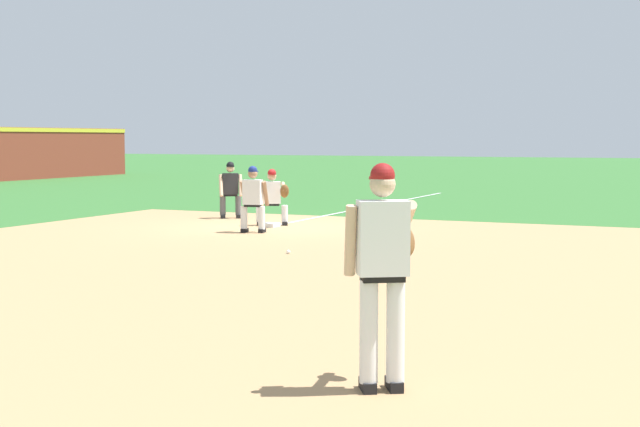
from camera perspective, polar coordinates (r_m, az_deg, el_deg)
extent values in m
plane|color=#336B2D|center=(20.73, -3.24, -0.86)|extent=(160.00, 160.00, 0.00)
cube|color=tan|center=(13.99, -1.37, -3.60)|extent=(18.00, 18.00, 0.01)
cube|color=white|center=(27.12, 3.55, 0.50)|extent=(14.01, 0.10, 0.00)
cube|color=white|center=(20.73, -3.24, -0.74)|extent=(0.38, 0.38, 0.09)
sphere|color=white|center=(15.88, -2.04, -2.47)|extent=(0.07, 0.07, 0.07)
cube|color=black|center=(7.40, 3.07, -10.94)|extent=(0.28, 0.23, 0.09)
cylinder|color=white|center=(7.25, 3.14, -7.56)|extent=(0.15, 0.15, 0.84)
cube|color=black|center=(7.44, 4.77, -10.86)|extent=(0.28, 0.23, 0.09)
cylinder|color=white|center=(7.29, 4.86, -7.50)|extent=(0.15, 0.15, 0.84)
cube|color=black|center=(7.19, 4.02, -4.10)|extent=(0.35, 0.39, 0.06)
cube|color=white|center=(7.15, 4.04, -1.57)|extent=(0.41, 0.47, 0.60)
sphere|color=#DBB28E|center=(7.13, 4.02, 1.89)|extent=(0.21, 0.21, 0.21)
sphere|color=maroon|center=(7.13, 4.03, 2.45)|extent=(0.20, 0.20, 0.20)
cube|color=maroon|center=(7.22, 3.89, 2.28)|extent=(0.18, 0.20, 0.02)
cylinder|color=#DBB28E|center=(7.18, 1.96, -1.73)|extent=(0.21, 0.17, 0.59)
cylinder|color=#DBB28E|center=(7.48, 5.48, -0.57)|extent=(0.50, 0.35, 0.41)
ellipsoid|color=brown|center=(7.57, 5.34, -1.77)|extent=(0.36, 0.33, 0.34)
cube|color=black|center=(21.06, -2.27, -0.65)|extent=(0.28, 0.23, 0.09)
cylinder|color=white|center=(21.08, -2.28, 0.00)|extent=(0.15, 0.15, 0.40)
cube|color=black|center=(21.02, -3.90, -0.66)|extent=(0.28, 0.23, 0.09)
cylinder|color=white|center=(21.04, -3.91, -0.02)|extent=(0.15, 0.15, 0.40)
cube|color=black|center=(21.04, -3.09, 0.59)|extent=(0.35, 0.39, 0.06)
cube|color=white|center=(21.02, -3.10, 1.35)|extent=(0.41, 0.47, 0.52)
sphere|color=tan|center=(20.98, -3.10, 2.41)|extent=(0.21, 0.21, 0.21)
sphere|color=maroon|center=(20.98, -3.10, 2.60)|extent=(0.20, 0.20, 0.20)
cube|color=maroon|center=(20.89, -3.08, 2.52)|extent=(0.18, 0.20, 0.02)
cylinder|color=tan|center=(20.62, -2.33, 1.69)|extent=(0.55, 0.38, 0.24)
cylinder|color=tan|center=(20.91, -3.76, 1.16)|extent=(0.25, 0.20, 0.58)
ellipsoid|color=brown|center=(20.41, -2.28, 1.44)|extent=(0.29, 0.28, 0.35)
cube|color=black|center=(19.56, -4.85, -1.08)|extent=(0.28, 0.16, 0.09)
cylinder|color=white|center=(19.49, -4.89, -0.26)|extent=(0.15, 0.15, 0.50)
cube|color=black|center=(19.44, -3.72, -1.11)|extent=(0.28, 0.16, 0.09)
cylinder|color=white|center=(19.38, -3.76, -0.28)|extent=(0.15, 0.15, 0.50)
cube|color=black|center=(19.41, -4.33, 0.52)|extent=(0.26, 0.37, 0.06)
cube|color=white|center=(19.39, -4.34, 1.38)|extent=(0.31, 0.44, 0.54)
sphere|color=#9E7051|center=(19.39, -4.33, 2.56)|extent=(0.21, 0.21, 0.21)
sphere|color=navy|center=(19.39, -4.33, 2.77)|extent=(0.20, 0.20, 0.20)
cube|color=navy|center=(19.48, -4.25, 2.70)|extent=(0.14, 0.19, 0.02)
cylinder|color=#9E7051|center=(19.61, -4.91, 1.31)|extent=(0.34, 0.15, 0.56)
cylinder|color=#9E7051|center=(19.46, -3.51, 1.30)|extent=(0.34, 0.15, 0.56)
cube|color=black|center=(23.04, -5.24, -0.19)|extent=(0.28, 0.24, 0.09)
cylinder|color=#515154|center=(23.06, -5.25, 0.52)|extent=(0.15, 0.15, 0.50)
cube|color=black|center=(23.01, -6.23, -0.21)|extent=(0.28, 0.24, 0.09)
cylinder|color=#515154|center=(23.03, -6.24, 0.51)|extent=(0.15, 0.15, 0.50)
cube|color=black|center=(23.03, -5.75, 1.19)|extent=(0.36, 0.39, 0.06)
cube|color=#232326|center=(23.01, -5.76, 1.91)|extent=(0.42, 0.47, 0.54)
sphere|color=#DBB28E|center=(22.97, -5.76, 2.90)|extent=(0.21, 0.21, 0.21)
sphere|color=black|center=(22.97, -5.77, 3.07)|extent=(0.20, 0.20, 0.20)
cube|color=black|center=(22.88, -5.75, 3.01)|extent=(0.19, 0.20, 0.02)
cylinder|color=#DBB28E|center=(22.88, -5.11, 1.81)|extent=(0.32, 0.26, 0.56)
cylinder|color=#DBB28E|center=(22.85, -6.36, 1.80)|extent=(0.32, 0.26, 0.56)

